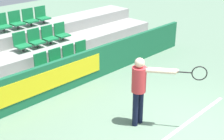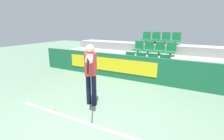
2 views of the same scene
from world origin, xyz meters
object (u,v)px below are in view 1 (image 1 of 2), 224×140
stadium_chair_1 (57,60)px  stadium_chair_10 (30,18)px  stadium_chair_8 (2,24)px  stadium_chair_9 (16,21)px  stadium_chair_11 (42,16)px  stadium_chair_0 (43,64)px  stadium_chair_6 (49,36)px  stadium_chair_2 (70,55)px  stadium_chair_3 (83,51)px  stadium_chair_5 (36,39)px  stadium_chair_7 (61,32)px  stadium_chair_4 (21,43)px  tennis_player (142,85)px

stadium_chair_1 → stadium_chair_10: 2.30m
stadium_chair_8 → stadium_chair_9: same height
stadium_chair_9 → stadium_chair_11: size_ratio=1.00×
stadium_chair_0 → stadium_chair_6: bearing=46.8°
stadium_chair_2 → stadium_chair_3: 0.50m
stadium_chair_5 → stadium_chair_7: (0.99, 0.00, 0.00)m
stadium_chair_1 → stadium_chair_5: bearing=90.0°
stadium_chair_1 → stadium_chair_4: size_ratio=1.00×
stadium_chair_2 → stadium_chair_7: bearing=64.8°
stadium_chair_2 → stadium_chair_7: stadium_chair_7 is taller
stadium_chair_2 → stadium_chair_6: 1.12m
stadium_chair_2 → stadium_chair_11: 2.30m
stadium_chair_3 → stadium_chair_10: 2.30m
stadium_chair_1 → stadium_chair_2: bearing=0.0°
stadium_chair_0 → stadium_chair_11: 2.69m
stadium_chair_7 → stadium_chair_1: bearing=-133.2°
stadium_chair_8 → stadium_chair_2: bearing=-64.8°
stadium_chair_3 → stadium_chair_8: bearing=125.2°
stadium_chair_1 → stadium_chair_5: 1.12m
stadium_chair_6 → stadium_chair_4: bearing=180.0°
stadium_chair_9 → stadium_chair_2: bearing=-76.8°
stadium_chair_3 → stadium_chair_7: (0.00, 1.05, 0.38)m
stadium_chair_0 → stadium_chair_6: stadium_chair_6 is taller
stadium_chair_5 → stadium_chair_1: bearing=-90.0°
stadium_chair_1 → stadium_chair_11: size_ratio=1.00×
stadium_chair_5 → stadium_chair_9: bearing=90.0°
stadium_chair_1 → stadium_chair_11: (0.99, 2.11, 0.77)m
stadium_chair_9 → stadium_chair_7: bearing=-46.8°
stadium_chair_0 → stadium_chair_3: size_ratio=1.00×
stadium_chair_1 → stadium_chair_10: (0.50, 2.11, 0.77)m
stadium_chair_7 → tennis_player: size_ratio=0.35×
tennis_player → stadium_chair_4: bearing=60.8°
stadium_chair_7 → stadium_chair_8: 1.86m
stadium_chair_4 → stadium_chair_0: bearing=-90.0°
stadium_chair_2 → stadium_chair_3: (0.50, 0.00, 0.00)m
stadium_chair_11 → stadium_chair_7: bearing=-90.0°
stadium_chair_1 → stadium_chair_3: (0.99, 0.00, 0.00)m
stadium_chair_5 → stadium_chair_10: size_ratio=1.00×
stadium_chair_1 → stadium_chair_8: bearing=103.2°
stadium_chair_2 → stadium_chair_10: 2.24m
stadium_chair_6 → stadium_chair_7: same height
stadium_chair_9 → stadium_chair_3: bearing=-64.8°
stadium_chair_0 → stadium_chair_11: (1.49, 2.11, 0.77)m
stadium_chair_1 → stadium_chair_6: (0.50, 1.05, 0.38)m
stadium_chair_2 → tennis_player: tennis_player is taller
stadium_chair_5 → stadium_chair_8: stadium_chair_8 is taller
stadium_chair_6 → stadium_chair_1: bearing=-115.2°
stadium_chair_1 → stadium_chair_6: bearing=64.8°
stadium_chair_5 → tennis_player: bearing=-91.6°
stadium_chair_4 → stadium_chair_6: 0.99m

